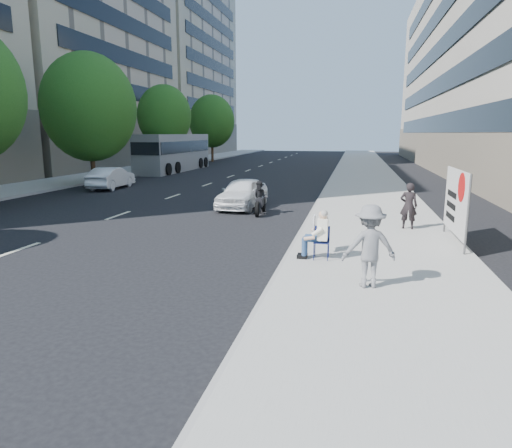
% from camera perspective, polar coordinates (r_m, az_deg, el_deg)
% --- Properties ---
extents(ground, '(160.00, 160.00, 0.00)m').
position_cam_1_polar(ground, '(10.35, -6.44, -8.02)').
color(ground, black).
rests_on(ground, ground).
extents(near_sidewalk, '(5.00, 120.00, 0.15)m').
position_cam_1_polar(near_sidewalk, '(29.44, 13.75, 4.48)').
color(near_sidewalk, '#99968F').
rests_on(near_sidewalk, ground).
extents(far_sidewalk, '(4.50, 120.00, 0.15)m').
position_cam_1_polar(far_sidewalk, '(35.54, -22.08, 5.10)').
color(far_sidewalk, '#99968F').
rests_on(far_sidewalk, ground).
extents(far_bldg_north, '(22.00, 28.00, 28.00)m').
position_cam_1_polar(far_bldg_north, '(79.29, -13.40, 18.69)').
color(far_bldg_north, '#BFA98F').
rests_on(far_bldg_north, ground).
extents(tree_far_c, '(6.00, 6.00, 8.47)m').
position_cam_1_polar(tree_far_c, '(32.08, -20.15, 13.52)').
color(tree_far_c, '#382616').
rests_on(tree_far_c, ground).
extents(tree_far_d, '(4.80, 4.80, 7.65)m').
position_cam_1_polar(tree_far_d, '(42.74, -11.38, 13.08)').
color(tree_far_d, '#382616').
rests_on(tree_far_d, ground).
extents(tree_far_e, '(5.40, 5.40, 7.89)m').
position_cam_1_polar(tree_far_e, '(55.87, -5.54, 12.66)').
color(tree_far_e, '#382616').
rests_on(tree_far_e, ground).
extents(seated_protester, '(0.83, 1.11, 1.31)m').
position_cam_1_polar(seated_protester, '(12.05, 7.71, -0.96)').
color(seated_protester, '#111A4E').
rests_on(seated_protester, near_sidewalk).
extents(jogger, '(1.28, 0.91, 1.79)m').
position_cam_1_polar(jogger, '(10.01, 14.00, -2.71)').
color(jogger, slate).
rests_on(jogger, near_sidewalk).
extents(pedestrian_woman, '(0.63, 0.45, 1.60)m').
position_cam_1_polar(pedestrian_woman, '(16.55, 18.54, 2.17)').
color(pedestrian_woman, black).
rests_on(pedestrian_woman, near_sidewalk).
extents(protest_banner, '(0.08, 3.06, 2.20)m').
position_cam_1_polar(protest_banner, '(14.94, 23.70, 2.62)').
color(protest_banner, '#4C4C4C').
rests_on(protest_banner, near_sidewalk).
extents(white_sedan_near, '(1.91, 4.16, 1.38)m').
position_cam_1_polar(white_sedan_near, '(21.11, -1.70, 3.90)').
color(white_sedan_near, white).
rests_on(white_sedan_near, ground).
extents(white_sedan_mid, '(1.66, 4.12, 1.33)m').
position_cam_1_polar(white_sedan_mid, '(29.91, -17.64, 5.51)').
color(white_sedan_mid, silver).
rests_on(white_sedan_mid, ground).
extents(motorcycle, '(0.74, 2.05, 1.42)m').
position_cam_1_polar(motorcycle, '(19.36, 0.53, 3.07)').
color(motorcycle, black).
rests_on(motorcycle, ground).
extents(bus, '(2.76, 12.07, 3.30)m').
position_cam_1_polar(bus, '(42.79, -10.16, 8.76)').
color(bus, slate).
rests_on(bus, ground).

